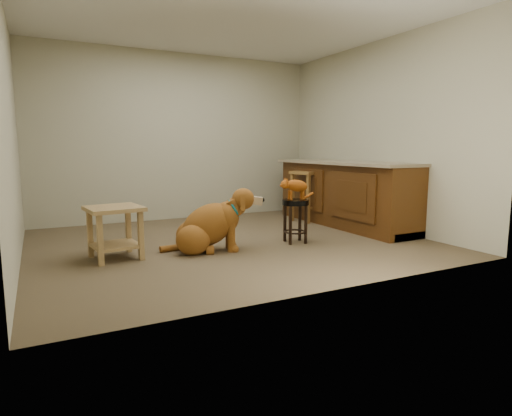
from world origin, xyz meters
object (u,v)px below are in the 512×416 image
padded_stool (295,212)px  side_table (115,225)px  wood_stool (308,195)px  golden_retriever (210,226)px  tabby_kitten (295,186)px

padded_stool → side_table: 2.06m
padded_stool → wood_stool: bearing=50.7°
side_table → padded_stool: bearing=-5.7°
wood_stool → golden_retriever: (-2.05, -1.13, -0.13)m
side_table → tabby_kitten: size_ratio=1.24×
padded_stool → wood_stool: size_ratio=0.67×
tabby_kitten → golden_retriever: bearing=-172.4°
wood_stool → side_table: 3.20m
wood_stool → golden_retriever: size_ratio=0.70×
tabby_kitten → wood_stool: bearing=62.0°
side_table → wood_stool: bearing=18.2°
wood_stool → tabby_kitten: size_ratio=1.65×
padded_stool → golden_retriever: (-1.07, 0.08, -0.09)m
padded_stool → side_table: side_table is taller
tabby_kitten → padded_stool: bearing=-5.7°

